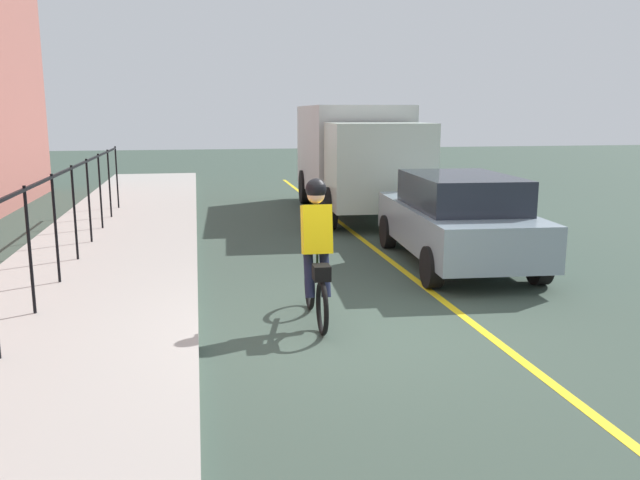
{
  "coord_description": "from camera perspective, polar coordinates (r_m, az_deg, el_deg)",
  "views": [
    {
      "loc": [
        -7.32,
        1.75,
        2.62
      ],
      "look_at": [
        0.75,
        0.22,
        1.0
      ],
      "focal_mm": 36.57,
      "sensor_mm": 36.0,
      "label": 1
    }
  ],
  "objects": [
    {
      "name": "sidewalk",
      "position": [
        7.93,
        -22.35,
        -8.44
      ],
      "size": [
        40.0,
        3.2,
        0.15
      ],
      "primitive_type": "cube",
      "color": "#A5A09A",
      "rests_on": "ground"
    },
    {
      "name": "lane_line_centre",
      "position": [
        8.47,
        13.28,
        -7.15
      ],
      "size": [
        36.0,
        0.12,
        0.01
      ],
      "primitive_type": "cube",
      "color": "yellow",
      "rests_on": "ground"
    },
    {
      "name": "cyclist_lead",
      "position": [
        8.06,
        -0.32,
        -1.09
      ],
      "size": [
        1.71,
        0.37,
        1.83
      ],
      "rotation": [
        0.0,
        0.0,
        -0.03
      ],
      "color": "black",
      "rests_on": "ground"
    },
    {
      "name": "box_truck_background",
      "position": [
        17.25,
        3.16,
        7.58
      ],
      "size": [
        6.81,
        2.78,
        2.78
      ],
      "rotation": [
        0.0,
        0.0,
        3.1
      ],
      "color": "#B7BEBC",
      "rests_on": "ground"
    },
    {
      "name": "ground_plane",
      "position": [
        7.97,
        2.6,
        -8.04
      ],
      "size": [
        80.0,
        80.0,
        0.0
      ],
      "primitive_type": "plane",
      "color": "#37473D"
    },
    {
      "name": "iron_fence",
      "position": [
        8.67,
        -24.25,
        1.44
      ],
      "size": [
        18.59,
        0.04,
        1.6
      ],
      "color": "black",
      "rests_on": "sidewalk"
    },
    {
      "name": "patrol_sedan",
      "position": [
        11.47,
        11.88,
        1.91
      ],
      "size": [
        4.51,
        2.16,
        1.58
      ],
      "rotation": [
        0.0,
        0.0,
        -0.07
      ],
      "color": "#8196A2",
      "rests_on": "ground"
    }
  ]
}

